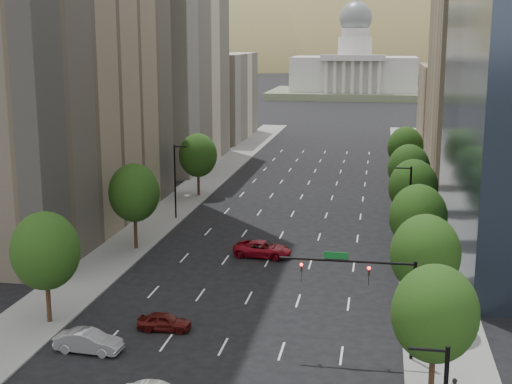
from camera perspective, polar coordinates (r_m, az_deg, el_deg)
The scene contains 23 objects.
sidewalk_left at distance 83.74m, azimuth -8.57°, elevation -2.83°, with size 6.00×200.00×0.15m, color slate.
sidewalk_right at distance 79.76m, azimuth 13.13°, elevation -3.77°, with size 6.00×200.00×0.15m, color slate.
midrise_cream_left at distance 124.90m, azimuth -6.75°, elevation 10.19°, with size 14.00×30.00×35.00m, color beige.
filler_left at distance 157.25m, azimuth -3.23°, elevation 7.53°, with size 14.00×26.00×18.00m, color beige.
parking_tan_right at distance 117.76m, azimuth 17.13°, elevation 8.42°, with size 14.00×30.00×30.00m, color #8C7759.
filler_right at distance 150.99m, azimuth 15.45°, elevation 6.54°, with size 14.00×26.00×16.00m, color #8C7759.
tree_right_0 at distance 44.80m, azimuth 13.87°, elevation -9.26°, with size 5.20×5.20×8.39m.
tree_right_1 at distance 55.08m, azimuth 13.15°, elevation -4.78°, with size 5.20×5.20×8.75m.
tree_right_2 at distance 66.69m, azimuth 12.61°, elevation -1.94°, with size 5.20×5.20×8.61m.
tree_right_3 at distance 78.32m, azimuth 12.24°, elevation 0.36°, with size 5.20×5.20×8.89m.
tree_right_4 at distance 92.15m, azimuth 11.91°, elevation 1.84°, with size 5.20×5.20×8.46m.
tree_right_5 at distance 107.89m, azimuth 11.65°, elevation 3.47°, with size 5.20×5.20×8.75m.
tree_left_0 at distance 56.71m, azimuth -16.21°, elevation -4.46°, with size 5.20×5.20×8.75m.
tree_left_1 at distance 74.55m, azimuth -9.54°, elevation -0.06°, with size 5.20×5.20×8.97m.
tree_left_2 at distance 99.07m, azimuth -4.57°, elevation 2.89°, with size 5.20×5.20×8.68m.
streetlight_rn at distance 73.64m, azimuth 11.91°, elevation -1.20°, with size 1.70×0.20×9.00m.
streetlight_ln at distance 86.72m, azimuth -6.33°, elevation 0.98°, with size 1.70×0.20×9.00m.
traffic_signal at distance 49.43m, azimuth 9.44°, elevation -7.29°, with size 9.12×0.40×7.38m.
capitol at distance 266.91m, azimuth 7.71°, elevation 9.21°, with size 60.00×40.00×35.20m.
foothills at distance 619.39m, azimuth 12.14°, elevation 6.32°, with size 720.00×413.00×263.00m.
car_maroon at distance 55.28m, azimuth -7.20°, elevation -10.06°, with size 1.61×4.01×1.37m, color #460E0B.
car_silver at distance 52.61m, azimuth -13.01°, elevation -11.36°, with size 1.65×4.72×1.56m, color #97989C.
car_red_far at distance 72.31m, azimuth 0.52°, elevation -4.50°, with size 2.65×5.75×1.60m, color maroon.
Camera 1 is at (10.50, -16.69, 21.42)m, focal length 50.95 mm.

